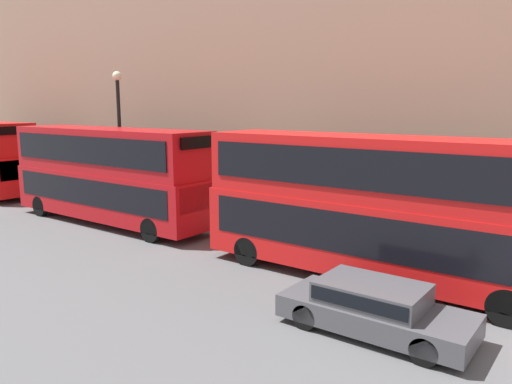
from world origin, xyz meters
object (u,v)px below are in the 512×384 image
object	(u,v)px
bus_second_in_queue	(109,172)
pedestrian	(102,190)
car_dark_sedan	(374,306)
bus_leading	(375,203)

from	to	relation	value
bus_second_in_queue	pedestrian	xyz separation A→B (m)	(2.86, 4.54, -1.70)
car_dark_sedan	pedestrian	xyz separation A→B (m)	(6.26, 19.05, 0.06)
bus_leading	car_dark_sedan	bearing A→B (deg)	-155.91
bus_leading	car_dark_sedan	xyz separation A→B (m)	(-3.40, -1.52, -1.82)
car_dark_sedan	bus_second_in_queue	bearing A→B (deg)	76.81
bus_leading	bus_second_in_queue	bearing A→B (deg)	90.00
bus_leading	pedestrian	xyz separation A→B (m)	(2.86, 17.53, -1.76)
bus_leading	bus_second_in_queue	xyz separation A→B (m)	(-0.00, 12.99, -0.07)
bus_leading	pedestrian	world-z (taller)	bus_leading
bus_second_in_queue	car_dark_sedan	size ratio (longest dim) A/B	2.46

